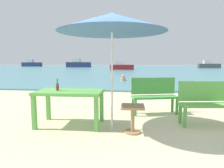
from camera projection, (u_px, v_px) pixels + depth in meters
ground_plane at (130, 133)px, 3.80m from camera, size 120.00×120.00×0.00m
sea_water at (132, 69)px, 33.43m from camera, size 120.00×50.00×0.08m
picnic_table_green at (70, 96)px, 4.22m from camera, size 1.40×0.80×0.76m
beer_bottle_amber at (57, 86)px, 4.21m from camera, size 0.07×0.07×0.26m
patio_umbrella at (112, 23)px, 3.75m from camera, size 2.10×2.10×2.30m
side_table_wood at (133, 115)px, 3.79m from camera, size 0.44×0.44×0.54m
bench_green_left at (207, 100)px, 4.26m from camera, size 1.23×0.49×0.95m
bench_green_right at (154, 93)px, 5.19m from camera, size 1.25×0.62×0.95m
swimmer_person at (123, 78)px, 13.04m from camera, size 0.34×0.34×0.41m
boat_fishing_trawler at (32, 64)px, 46.63m from camera, size 4.57×1.25×1.66m
boat_tanker at (209, 65)px, 36.14m from camera, size 3.85×1.05×1.40m
boat_barge at (122, 66)px, 29.46m from camera, size 3.54×0.97×1.29m
boat_cargo_ship at (78, 64)px, 41.02m from camera, size 5.05×1.38×1.84m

